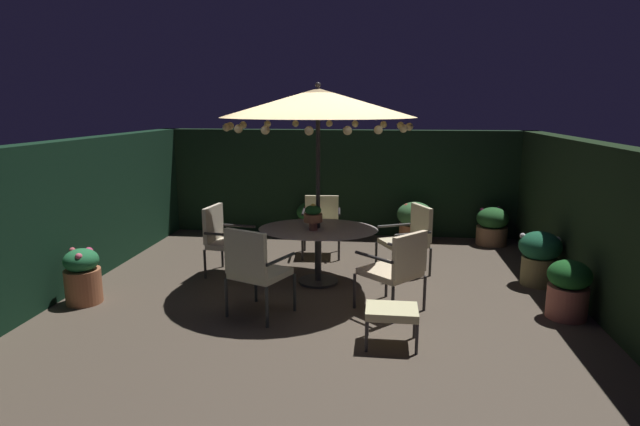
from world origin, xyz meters
TOP-DOWN VIEW (x-y plane):
  - ground_plane at (0.00, 0.00)m, footprint 6.85×6.54m
  - hedge_backdrop_rear at (0.00, 3.12)m, footprint 6.85×0.30m
  - hedge_backdrop_left at (-3.28, 0.00)m, footprint 0.30×6.54m
  - hedge_backdrop_right at (3.28, 0.00)m, footprint 0.30×6.54m
  - patio_dining_table at (-0.09, 0.28)m, footprint 1.59×1.27m
  - patio_umbrella at (-0.09, 0.28)m, footprint 2.49×2.49m
  - centerpiece_planter at (-0.13, 0.15)m, footprint 0.24×0.24m
  - patio_chair_north at (-1.45, 0.48)m, footprint 0.65×0.65m
  - patio_chair_northeast at (-0.64, -0.98)m, footprint 0.77×0.75m
  - patio_chair_east at (0.94, -0.64)m, footprint 0.85×0.84m
  - patio_chair_southeast at (1.15, 0.88)m, footprint 0.79×0.77m
  - patio_chair_south at (-0.20, 1.64)m, footprint 0.64×0.62m
  - ottoman_footrest at (0.87, -1.49)m, footprint 0.51×0.39m
  - potted_plant_left_near at (-2.80, -0.80)m, footprint 0.42×0.42m
  - potted_plant_back_center at (1.31, 2.43)m, footprint 0.61×0.61m
  - potted_plant_front_corner at (2.83, 0.54)m, footprint 0.54×0.54m
  - potted_plant_left_far at (-0.54, 2.81)m, footprint 0.52×0.52m
  - potted_plant_right_far at (2.63, 2.58)m, footprint 0.53×0.53m
  - potted_plant_right_near at (2.83, -0.57)m, footprint 0.47×0.47m

SIDE VIEW (x-z plane):
  - ground_plane at x=0.00m, z-range -0.02..0.00m
  - potted_plant_left_far at x=-0.54m, z-range 0.01..0.64m
  - potted_plant_right_far at x=2.63m, z-range 0.01..0.65m
  - ottoman_footrest at x=0.87m, z-range 0.14..0.53m
  - potted_plant_left_near at x=-2.80m, z-range 0.00..0.67m
  - potted_plant_right_near at x=2.83m, z-range 0.01..0.68m
  - potted_plant_back_center at x=1.31m, z-range 0.03..0.76m
  - potted_plant_front_corner at x=2.83m, z-range 0.04..0.76m
  - patio_chair_southeast at x=1.15m, z-range 0.06..1.02m
  - patio_chair_south at x=-0.20m, z-range 0.09..1.01m
  - patio_chair_north at x=-1.45m, z-range 0.06..1.03m
  - patio_chair_east at x=0.94m, z-range 0.07..1.03m
  - patio_chair_northeast at x=-0.64m, z-range 0.08..1.11m
  - patio_dining_table at x=-0.09m, z-range 0.25..1.00m
  - centerpiece_planter at x=-0.13m, z-range 0.78..1.13m
  - hedge_backdrop_rear at x=0.00m, z-range 0.00..1.91m
  - hedge_backdrop_left at x=-3.28m, z-range 0.00..1.91m
  - hedge_backdrop_right at x=3.28m, z-range 0.00..1.91m
  - patio_umbrella at x=-0.09m, z-range 1.05..3.69m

